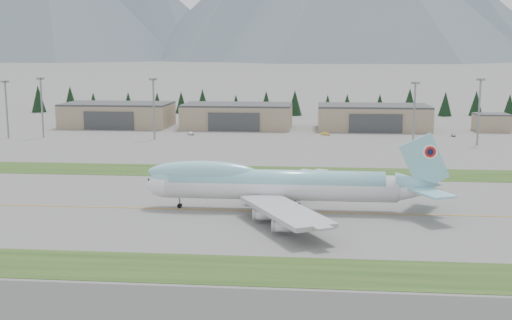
# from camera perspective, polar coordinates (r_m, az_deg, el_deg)

# --- Properties ---
(ground) EXTENTS (7000.00, 7000.00, 0.00)m
(ground) POSITION_cam_1_polar(r_m,az_deg,el_deg) (139.75, -3.14, -4.46)
(ground) COLOR slate
(ground) RESTS_ON ground
(grass_strip_near) EXTENTS (400.00, 14.00, 0.08)m
(grass_strip_near) POSITION_cam_1_polar(r_m,az_deg,el_deg) (103.89, -6.30, -9.56)
(grass_strip_near) COLOR #234117
(grass_strip_near) RESTS_ON ground
(grass_strip_far) EXTENTS (400.00, 18.00, 0.08)m
(grass_strip_far) POSITION_cam_1_polar(r_m,az_deg,el_deg) (183.33, -1.05, -1.04)
(grass_strip_far) COLOR #234117
(grass_strip_far) RESTS_ON ground
(taxiway_line_main) EXTENTS (400.00, 0.40, 0.02)m
(taxiway_line_main) POSITION_cam_1_polar(r_m,az_deg,el_deg) (139.75, -3.14, -4.46)
(taxiway_line_main) COLOR orange
(taxiway_line_main) RESTS_ON ground
(boeing_747_freighter) EXTENTS (65.10, 56.83, 17.33)m
(boeing_747_freighter) POSITION_cam_1_polar(r_m,az_deg,el_deg) (138.39, 1.91, -2.17)
(boeing_747_freighter) COLOR white
(boeing_747_freighter) RESTS_ON ground
(hangar_left) EXTENTS (48.00, 26.60, 10.80)m
(hangar_left) POSITION_cam_1_polar(r_m,az_deg,el_deg) (299.31, -12.19, 3.96)
(hangar_left) COLOR gray
(hangar_left) RESTS_ON ground
(hangar_center) EXTENTS (48.00, 26.60, 10.80)m
(hangar_center) POSITION_cam_1_polar(r_m,az_deg,el_deg) (287.50, -1.66, 3.95)
(hangar_center) COLOR gray
(hangar_center) RESTS_ON ground
(hangar_right) EXTENTS (48.00, 26.60, 10.80)m
(hangar_right) POSITION_cam_1_polar(r_m,az_deg,el_deg) (286.36, 10.37, 3.77)
(hangar_right) COLOR gray
(hangar_right) RESTS_ON ground
(control_shed) EXTENTS (14.00, 12.00, 7.60)m
(control_shed) POSITION_cam_1_polar(r_m,az_deg,el_deg) (293.22, 20.18, 3.16)
(control_shed) COLOR gray
(control_shed) RESTS_ON ground
(floodlight_masts) EXTENTS (203.20, 8.18, 24.23)m
(floodlight_masts) POSITION_cam_1_polar(r_m,az_deg,el_deg) (244.46, 0.70, 5.46)
(floodlight_masts) COLOR gray
(floodlight_masts) RESTS_ON ground
(service_vehicle_a) EXTENTS (3.60, 4.25, 1.37)m
(service_vehicle_a) POSITION_cam_1_polar(r_m,az_deg,el_deg) (265.14, -5.82, 2.24)
(service_vehicle_a) COLOR white
(service_vehicle_a) RESTS_ON ground
(service_vehicle_b) EXTENTS (3.95, 2.09, 1.24)m
(service_vehicle_b) POSITION_cam_1_polar(r_m,az_deg,el_deg) (264.37, 6.19, 2.21)
(service_vehicle_b) COLOR gold
(service_vehicle_b) RESTS_ON ground
(service_vehicle_c) EXTENTS (2.18, 4.14, 1.14)m
(service_vehicle_c) POSITION_cam_1_polar(r_m,az_deg,el_deg) (270.98, 17.14, 2.02)
(service_vehicle_c) COLOR #9E9DA1
(service_vehicle_c) RESTS_ON ground
(conifer_belt) EXTENTS (277.84, 15.26, 15.18)m
(conifer_belt) POSITION_cam_1_polar(r_m,az_deg,el_deg) (348.59, 1.02, 5.14)
(conifer_belt) COLOR black
(conifer_belt) RESTS_ON ground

